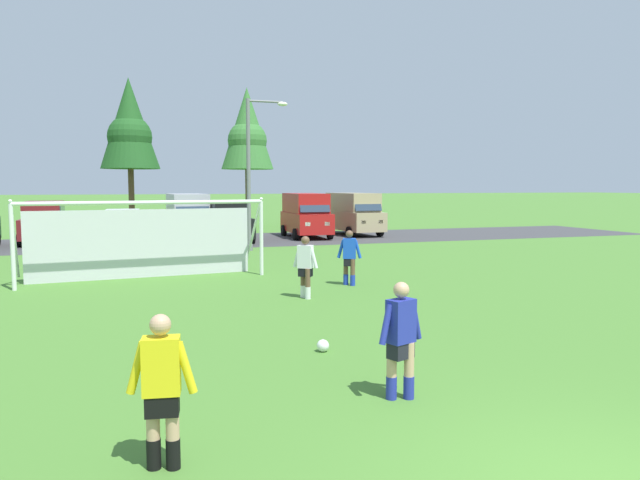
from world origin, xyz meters
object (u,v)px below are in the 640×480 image
soccer_goal (144,238)px  parked_car_slot_center_left (123,226)px  player_midfield_center (305,267)px  parked_car_slot_center (188,216)px  referee (162,392)px  parked_car_slot_left (44,222)px  player_striker_near (401,341)px  player_defender_far (349,258)px  soccer_ball (323,346)px  parked_car_slot_center_right (227,221)px  parked_car_slot_right (306,214)px  parked_car_slot_far_right (354,213)px  street_lamp (253,172)px

soccer_goal → parked_car_slot_center_left: 13.02m
player_midfield_center → parked_car_slot_center: bearing=94.1°
referee → parked_car_slot_left: parked_car_slot_left is taller
player_striker_near → player_defender_far: (2.71, 9.02, 0.00)m
soccer_ball → parked_car_slot_center_left: (-3.47, 22.71, 0.77)m
parked_car_slot_center → parked_car_slot_center_right: bearing=-39.5°
parked_car_slot_right → parked_car_slot_far_right: bearing=12.8°
parked_car_slot_far_right → player_striker_near: bearing=-110.1°
referee → parked_car_slot_far_right: parked_car_slot_far_right is taller
soccer_goal → parked_car_slot_right: soccer_goal is taller
parked_car_slot_left → street_lamp: (9.53, -6.68, 2.44)m
player_defender_far → parked_car_slot_center_right: 14.71m
soccer_goal → parked_car_slot_center_left: soccer_goal is taller
soccer_ball → player_midfield_center: size_ratio=0.13×
parked_car_slot_center_right → soccer_goal: bearing=-111.6°
soccer_goal → parked_car_slot_center_right: (4.50, 11.40, -0.18)m
player_defender_far → parked_car_slot_left: parked_car_slot_left is taller
player_striker_near → parked_car_slot_left: bearing=106.3°
player_midfield_center → parked_car_slot_center_left: 18.38m
soccer_goal → player_striker_near: (3.04, -12.27, -0.47)m
parked_car_slot_center → parked_car_slot_center_right: parked_car_slot_center is taller
soccer_ball → player_defender_far: 7.16m
soccer_ball → street_lamp: bearing=82.4°
soccer_ball → parked_car_slot_left: size_ratio=0.05×
soccer_goal → player_defender_far: soccer_goal is taller
referee → street_lamp: bearing=75.7°
referee → player_defender_far: size_ratio=1.00×
soccer_goal → parked_car_slot_center_left: bearing=93.1°
player_defender_far → parked_car_slot_right: (3.53, 16.13, 0.52)m
player_defender_far → street_lamp: (-0.76, 10.27, 2.73)m
player_midfield_center → parked_car_slot_right: bearing=73.1°
soccer_ball → player_defender_far: size_ratio=0.13×
player_striker_near → player_midfield_center: size_ratio=1.00×
parked_car_slot_center_right → parked_car_slot_right: bearing=17.2°
soccer_ball → parked_car_slot_center_right: (1.74, 21.12, 1.00)m
referee → street_lamp: street_lamp is taller
soccer_ball → parked_car_slot_center_left: size_ratio=0.05×
parked_car_slot_center_right → parked_car_slot_center: bearing=140.5°
parked_car_slot_left → parked_car_slot_center_right: 9.33m
player_defender_far → parked_car_slot_center_left: (-6.46, 16.25, 0.05)m
soccer_ball → soccer_goal: 10.17m
referee → player_striker_near: same height
soccer_ball → parked_car_slot_far_right: parked_car_slot_far_right is taller
parked_car_slot_right → parked_car_slot_far_right: (3.22, 0.73, 0.00)m
soccer_ball → player_midfield_center: player_midfield_center is taller
parked_car_slot_center_left → soccer_ball: bearing=-81.3°
player_midfield_center → parked_car_slot_center: 17.79m
soccer_goal → player_defender_far: size_ratio=4.62×
player_midfield_center → parked_car_slot_center: parked_car_slot_center is taller
soccer_ball → player_striker_near: (0.28, -2.55, 0.71)m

